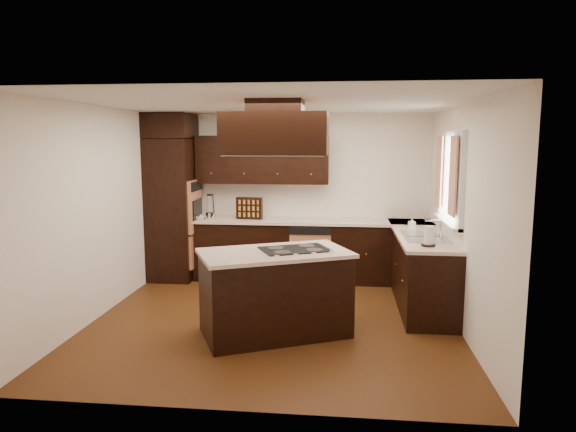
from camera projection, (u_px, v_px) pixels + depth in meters
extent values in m
cube|color=brown|center=(274.00, 320.00, 6.07)|extent=(4.20, 4.20, 0.02)
cube|color=silver|center=(273.00, 103.00, 5.71)|extent=(4.20, 4.20, 0.02)
cube|color=white|center=(292.00, 196.00, 7.96)|extent=(4.20, 0.02, 2.50)
cube|color=white|center=(236.00, 255.00, 3.81)|extent=(4.20, 0.02, 2.50)
cube|color=white|center=(98.00, 212.00, 6.11)|extent=(0.02, 4.20, 2.50)
cube|color=white|center=(463.00, 218.00, 5.67)|extent=(0.02, 4.20, 2.50)
cube|color=black|center=(173.00, 209.00, 7.78)|extent=(0.65, 0.75, 2.12)
cube|color=#DD865A|center=(195.00, 206.00, 7.73)|extent=(0.05, 0.62, 0.78)
cube|color=black|center=(292.00, 251.00, 7.77)|extent=(2.93, 0.60, 0.88)
cube|color=black|center=(420.00, 268.00, 6.70)|extent=(0.60, 2.40, 0.88)
cube|color=beige|center=(292.00, 221.00, 7.69)|extent=(2.93, 0.63, 0.04)
cube|color=beige|center=(420.00, 234.00, 6.64)|extent=(0.63, 2.40, 0.04)
cube|color=black|center=(262.00, 160.00, 7.75)|extent=(2.00, 0.34, 0.72)
cube|color=#DD865A|center=(310.00, 258.00, 7.46)|extent=(0.60, 0.05, 0.72)
cube|color=white|center=(451.00, 178.00, 6.15)|extent=(0.06, 1.32, 1.12)
cube|color=white|center=(453.00, 178.00, 6.15)|extent=(0.00, 1.20, 1.00)
cube|color=#FBDBBD|center=(453.00, 176.00, 5.74)|extent=(0.02, 0.34, 0.90)
cube|color=#FBDBBD|center=(439.00, 172.00, 6.57)|extent=(0.02, 0.34, 0.90)
cube|color=silver|center=(425.00, 237.00, 6.29)|extent=(0.52, 0.84, 0.01)
cube|color=black|center=(275.00, 295.00, 5.56)|extent=(1.72, 1.39, 0.88)
cube|color=beige|center=(275.00, 253.00, 5.49)|extent=(1.80, 1.46, 0.04)
cube|color=black|center=(295.00, 249.00, 5.56)|extent=(0.85, 0.73, 0.01)
cube|color=black|center=(276.00, 134.00, 5.20)|extent=(1.05, 0.72, 0.42)
cube|color=black|center=(276.00, 106.00, 5.16)|extent=(0.55, 0.50, 0.13)
cylinder|color=silver|center=(211.00, 216.00, 7.73)|extent=(0.15, 0.15, 0.10)
cone|color=silver|center=(210.00, 204.00, 7.71)|extent=(0.13, 0.13, 0.26)
cube|color=black|center=(249.00, 208.00, 7.74)|extent=(0.40, 0.14, 0.33)
imported|color=white|center=(199.00, 217.00, 7.75)|extent=(0.28, 0.28, 0.06)
imported|color=white|center=(412.00, 223.00, 6.83)|extent=(0.10, 0.10, 0.16)
cylinder|color=white|center=(429.00, 236.00, 5.74)|extent=(0.12, 0.12, 0.23)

